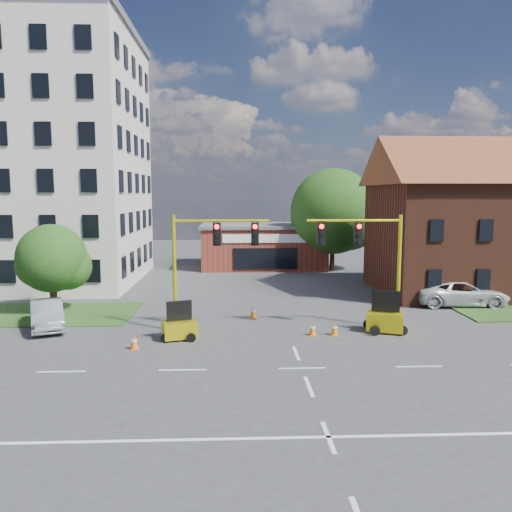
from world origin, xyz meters
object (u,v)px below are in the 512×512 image
(signal_mast_west, at_px, (206,258))
(signal_mast_east, at_px, (369,258))
(trailer_west, at_px, (179,328))
(trailer_east, at_px, (385,320))
(pickup_white, at_px, (461,293))

(signal_mast_west, height_order, signal_mast_east, same)
(signal_mast_west, distance_m, signal_mast_east, 8.71)
(signal_mast_west, relative_size, trailer_west, 3.26)
(signal_mast_west, bearing_deg, trailer_east, -3.72)
(trailer_east, bearing_deg, trailer_west, -155.73)
(signal_mast_east, xyz_separation_m, pickup_white, (7.67, 5.54, -3.08))
(trailer_east, relative_size, pickup_white, 0.36)
(signal_mast_east, distance_m, pickup_white, 9.95)
(trailer_west, bearing_deg, signal_mast_west, 31.87)
(trailer_east, height_order, pickup_white, trailer_east)
(pickup_white, bearing_deg, signal_mast_west, 112.58)
(trailer_west, relative_size, pickup_white, 0.32)
(trailer_east, xyz_separation_m, pickup_white, (6.88, 6.16, 0.17))
(signal_mast_east, relative_size, trailer_east, 2.83)
(pickup_white, bearing_deg, trailer_west, 115.56)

